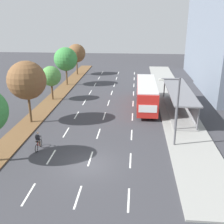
{
  "coord_description": "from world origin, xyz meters",
  "views": [
    {
      "loc": [
        3.7,
        -19.45,
        11.81
      ],
      "look_at": [
        1.13,
        9.92,
        1.2
      ],
      "focal_mm": 43.26,
      "sensor_mm": 36.0,
      "label": 1
    }
  ],
  "objects": [
    {
      "name": "ground_plane",
      "position": [
        0.0,
        0.0,
        0.0
      ],
      "size": [
        140.0,
        140.0,
        0.0
      ],
      "primitive_type": "plane",
      "color": "#38383D"
    },
    {
      "name": "median_strip",
      "position": [
        -8.3,
        20.0,
        0.06
      ],
      "size": [
        2.6,
        52.0,
        0.12
      ],
      "primitive_type": "cube",
      "color": "brown",
      "rests_on": "ground"
    },
    {
      "name": "sidewalk_right",
      "position": [
        9.25,
        20.0,
        0.07
      ],
      "size": [
        4.5,
        52.0,
        0.15
      ],
      "primitive_type": "cube",
      "color": "gray",
      "rests_on": "ground"
    },
    {
      "name": "lane_divider_left",
      "position": [
        -3.5,
        17.0,
        0.0
      ],
      "size": [
        0.14,
        45.01,
        0.01
      ],
      "color": "white",
      "rests_on": "ground"
    },
    {
      "name": "lane_divider_center",
      "position": [
        0.0,
        17.0,
        0.0
      ],
      "size": [
        0.14,
        45.01,
        0.01
      ],
      "color": "white",
      "rests_on": "ground"
    },
    {
      "name": "lane_divider_right",
      "position": [
        3.5,
        17.0,
        0.0
      ],
      "size": [
        0.14,
        45.01,
        0.01
      ],
      "color": "white",
      "rests_on": "ground"
    },
    {
      "name": "bus_shelter",
      "position": [
        9.53,
        13.89,
        1.87
      ],
      "size": [
        2.9,
        13.34,
        2.86
      ],
      "color": "gray",
      "rests_on": "sidewalk_right"
    },
    {
      "name": "bus",
      "position": [
        5.25,
        15.72,
        2.07
      ],
      "size": [
        2.54,
        11.29,
        3.37
      ],
      "color": "red",
      "rests_on": "ground"
    },
    {
      "name": "cyclist",
      "position": [
        -5.1,
        2.43,
        0.79
      ],
      "size": [
        0.46,
        1.82,
        1.71
      ],
      "color": "black",
      "rests_on": "ground"
    },
    {
      "name": "median_tree_second",
      "position": [
        -8.21,
        8.75,
        5.03
      ],
      "size": [
        4.28,
        4.28,
        7.07
      ],
      "color": "brown",
      "rests_on": "median_strip"
    },
    {
      "name": "median_tree_third",
      "position": [
        -8.34,
        17.7,
        3.57
      ],
      "size": [
        2.87,
        2.87,
        4.9
      ],
      "color": "brown",
      "rests_on": "median_strip"
    },
    {
      "name": "median_tree_fourth",
      "position": [
        -8.4,
        26.66,
        4.63
      ],
      "size": [
        4.04,
        4.04,
        6.54
      ],
      "color": "brown",
      "rests_on": "median_strip"
    },
    {
      "name": "median_tree_fifth",
      "position": [
        -8.45,
        35.61,
        4.47
      ],
      "size": [
        3.72,
        3.72,
        6.22
      ],
      "color": "brown",
      "rests_on": "median_strip"
    },
    {
      "name": "streetlight",
      "position": [
        7.42,
        4.16,
        3.89
      ],
      "size": [
        1.91,
        0.24,
        6.5
      ],
      "color": "#4C4C51",
      "rests_on": "sidewalk_right"
    },
    {
      "name": "building_mid_right",
      "position": [
        19.44,
        37.52,
        10.33
      ],
      "size": [
        9.25,
        13.42,
        20.67
      ],
      "primitive_type": "cube",
      "color": "slate",
      "rests_on": "ground"
    }
  ]
}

